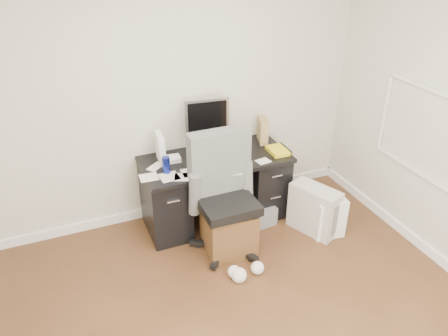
# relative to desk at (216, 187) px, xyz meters

# --- Properties ---
(room_shell) EXTENTS (4.02, 4.02, 2.71)m
(room_shell) POSITION_rel_desk_xyz_m (-0.27, -1.62, 1.26)
(room_shell) COLOR beige
(room_shell) RESTS_ON ground
(desk) EXTENTS (1.50, 0.70, 0.75)m
(desk) POSITION_rel_desk_xyz_m (0.00, 0.00, 0.00)
(desk) COLOR black
(desk) RESTS_ON ground
(loose_papers) EXTENTS (1.10, 0.60, 0.00)m
(loose_papers) POSITION_rel_desk_xyz_m (-0.20, -0.05, 0.35)
(loose_papers) COLOR white
(loose_papers) RESTS_ON desk
(lcd_monitor) EXTENTS (0.48, 0.31, 0.58)m
(lcd_monitor) POSITION_rel_desk_xyz_m (-0.01, 0.21, 0.64)
(lcd_monitor) COLOR #B2B1B6
(lcd_monitor) RESTS_ON desk
(keyboard) EXTENTS (0.41, 0.18, 0.02)m
(keyboard) POSITION_rel_desk_xyz_m (-0.12, -0.12, 0.36)
(keyboard) COLOR black
(keyboard) RESTS_ON desk
(computer_mouse) EXTENTS (0.07, 0.07, 0.05)m
(computer_mouse) POSITION_rel_desk_xyz_m (0.12, 0.03, 0.38)
(computer_mouse) COLOR #B2B1B6
(computer_mouse) RESTS_ON desk
(travel_mug) EXTENTS (0.09, 0.09, 0.16)m
(travel_mug) POSITION_rel_desk_xyz_m (-0.54, -0.10, 0.43)
(travel_mug) COLOR navy
(travel_mug) RESTS_ON desk
(white_binder) EXTENTS (0.14, 0.26, 0.29)m
(white_binder) POSITION_rel_desk_xyz_m (-0.52, 0.15, 0.49)
(white_binder) COLOR white
(white_binder) RESTS_ON desk
(magazine_file) EXTENTS (0.17, 0.25, 0.27)m
(magazine_file) POSITION_rel_desk_xyz_m (0.61, 0.16, 0.48)
(magazine_file) COLOR #997B4A
(magazine_file) RESTS_ON desk
(pen_cup) EXTENTS (0.13, 0.13, 0.23)m
(pen_cup) POSITION_rel_desk_xyz_m (0.29, 0.14, 0.46)
(pen_cup) COLOR #593619
(pen_cup) RESTS_ON desk
(yellow_book) EXTENTS (0.20, 0.25, 0.04)m
(yellow_book) POSITION_rel_desk_xyz_m (0.65, -0.14, 0.37)
(yellow_book) COLOR yellow
(yellow_book) RESTS_ON desk
(paper_remote) EXTENTS (0.30, 0.26, 0.02)m
(paper_remote) POSITION_rel_desk_xyz_m (0.01, -0.30, 0.36)
(paper_remote) COLOR white
(paper_remote) RESTS_ON desk
(office_chair) EXTENTS (0.68, 0.68, 1.19)m
(office_chair) POSITION_rel_desk_xyz_m (-0.09, -0.51, 0.20)
(office_chair) COLOR #525552
(office_chair) RESTS_ON ground
(pc_tower) EXTENTS (0.41, 0.56, 0.51)m
(pc_tower) POSITION_rel_desk_xyz_m (0.86, -0.58, -0.14)
(pc_tower) COLOR beige
(pc_tower) RESTS_ON ground
(shopping_bag) EXTENTS (0.34, 0.26, 0.43)m
(shopping_bag) POSITION_rel_desk_xyz_m (0.95, -0.73, -0.19)
(shopping_bag) COLOR white
(shopping_bag) RESTS_ON ground
(wicker_basket) EXTENTS (0.49, 0.49, 0.46)m
(wicker_basket) POSITION_rel_desk_xyz_m (-0.07, -0.51, -0.17)
(wicker_basket) COLOR #4D3717
(wicker_basket) RESTS_ON ground
(desk_printer) EXTENTS (0.38, 0.32, 0.21)m
(desk_printer) POSITION_rel_desk_xyz_m (0.37, -0.24, -0.30)
(desk_printer) COLOR slate
(desk_printer) RESTS_ON ground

